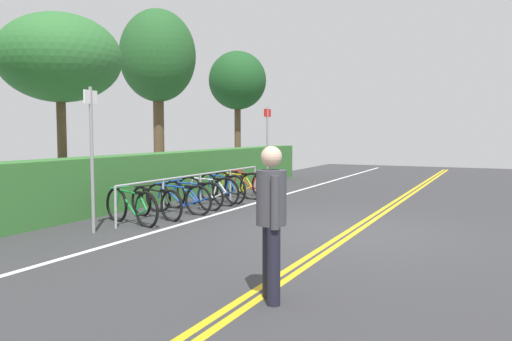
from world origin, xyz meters
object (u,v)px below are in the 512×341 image
(bicycle_5, at_px, (221,188))
(tree_mid, at_px, (60,59))
(bike_rack, at_px, (200,182))
(bicycle_6, at_px, (237,185))
(bicycle_0, at_px, (131,207))
(bicycle_4, at_px, (207,191))
(bicycle_2, at_px, (178,199))
(sign_post_far, at_px, (267,141))
(bicycle_3, at_px, (192,195))
(pedestrian, at_px, (271,213))
(sign_post_near, at_px, (92,147))
(bicycle_7, at_px, (248,184))
(bicycle_1, at_px, (156,203))
(tree_far_right, at_px, (158,57))
(tree_extra, at_px, (237,81))

(bicycle_5, relative_size, tree_mid, 0.37)
(bike_rack, bearing_deg, bicycle_6, -0.13)
(bicycle_0, distance_m, bicycle_4, 2.89)
(bicycle_2, bearing_deg, sign_post_far, 1.50)
(bicycle_0, height_order, bicycle_3, bicycle_0)
(pedestrian, xyz_separation_m, sign_post_near, (2.01, 4.37, 0.59))
(bicycle_5, distance_m, pedestrian, 7.84)
(bicycle_0, xyz_separation_m, sign_post_far, (6.56, 0.05, 1.18))
(bicycle_5, bearing_deg, bicycle_7, -0.83)
(bicycle_2, height_order, pedestrian, pedestrian)
(bicycle_6, relative_size, bicycle_7, 1.02)
(bicycle_5, distance_m, bicycle_7, 1.49)
(bicycle_6, distance_m, sign_post_far, 2.49)
(bicycle_3, bearing_deg, bike_rack, -0.30)
(bicycle_7, distance_m, sign_post_far, 1.95)
(bicycle_0, relative_size, bicycle_1, 1.02)
(bicycle_4, height_order, pedestrian, pedestrian)
(bicycle_6, relative_size, sign_post_far, 0.66)
(bicycle_4, relative_size, sign_post_near, 0.67)
(tree_mid, bearing_deg, bicycle_5, -46.48)
(tree_far_right, relative_size, tree_extra, 1.15)
(bicycle_7, bearing_deg, bicycle_1, 179.76)
(bicycle_2, xyz_separation_m, bicycle_6, (2.87, 0.04, 0.03))
(tree_far_right, bearing_deg, bicycle_7, -99.79)
(pedestrian, height_order, tree_far_right, tree_far_right)
(bicycle_1, xyz_separation_m, bicycle_7, (4.26, -0.02, 0.02))
(bicycle_7, height_order, tree_far_right, tree_far_right)
(bicycle_1, height_order, tree_mid, tree_mid)
(bicycle_5, relative_size, sign_post_far, 0.66)
(sign_post_far, relative_size, tree_far_right, 0.45)
(bike_rack, relative_size, bicycle_3, 3.56)
(sign_post_far, bearing_deg, pedestrian, -155.38)
(sign_post_near, height_order, sign_post_far, sign_post_near)
(bike_rack, xyz_separation_m, tree_extra, (7.40, 2.88, 3.15))
(bike_rack, height_order, tree_extra, tree_extra)
(sign_post_far, bearing_deg, bicycle_3, -178.95)
(bike_rack, relative_size, tree_far_right, 1.06)
(bicycle_4, distance_m, tree_far_right, 5.81)
(bicycle_7, bearing_deg, bicycle_6, 178.39)
(bicycle_7, xyz_separation_m, tree_far_right, (0.60, 3.50, 3.82))
(bicycle_3, xyz_separation_m, bicycle_6, (2.24, -0.01, 0.03))
(bicycle_4, bearing_deg, bike_rack, -174.31)
(bicycle_1, height_order, bicycle_4, bicycle_4)
(bicycle_3, height_order, pedestrian, pedestrian)
(sign_post_far, bearing_deg, bicycle_0, -179.57)
(bicycle_3, bearing_deg, bicycle_2, -175.35)
(pedestrian, bearing_deg, tree_extra, 29.08)
(bicycle_0, height_order, tree_far_right, tree_far_right)
(sign_post_near, xyz_separation_m, tree_extra, (10.90, 2.81, 2.22))
(bike_rack, xyz_separation_m, pedestrian, (-5.51, -4.30, 0.34))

